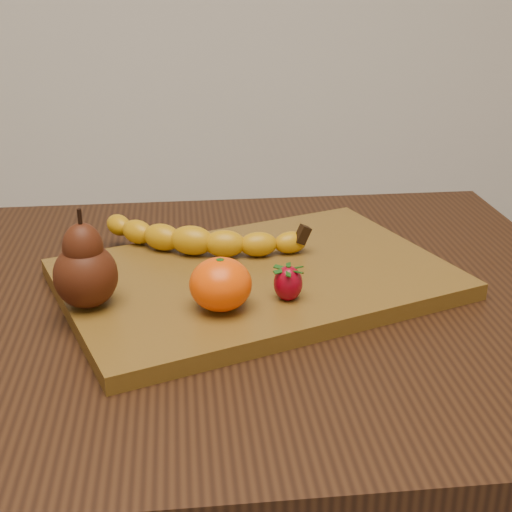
{
  "coord_description": "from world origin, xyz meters",
  "views": [
    {
      "loc": [
        0.01,
        -0.76,
        1.13
      ],
      "look_at": [
        0.09,
        0.02,
        0.8
      ],
      "focal_mm": 50.0,
      "sensor_mm": 36.0,
      "label": 1
    }
  ],
  "objects_px": {
    "cutting_board": "(256,279)",
    "pear": "(84,259)",
    "table": "(182,367)",
    "mandarin": "(221,284)"
  },
  "relations": [
    {
      "from": "cutting_board",
      "to": "pear",
      "type": "bearing_deg",
      "value": 179.42
    },
    {
      "from": "table",
      "to": "pear",
      "type": "height_order",
      "value": "pear"
    },
    {
      "from": "table",
      "to": "cutting_board",
      "type": "distance_m",
      "value": 0.14
    },
    {
      "from": "table",
      "to": "pear",
      "type": "distance_m",
      "value": 0.2
    },
    {
      "from": "cutting_board",
      "to": "mandarin",
      "type": "distance_m",
      "value": 0.11
    },
    {
      "from": "table",
      "to": "cutting_board",
      "type": "bearing_deg",
      "value": 10.06
    },
    {
      "from": "cutting_board",
      "to": "table",
      "type": "bearing_deg",
      "value": 170.3
    },
    {
      "from": "pear",
      "to": "cutting_board",
      "type": "bearing_deg",
      "value": 19.18
    },
    {
      "from": "cutting_board",
      "to": "mandarin",
      "type": "height_order",
      "value": "mandarin"
    },
    {
      "from": "mandarin",
      "to": "cutting_board",
      "type": "bearing_deg",
      "value": 62.36
    }
  ]
}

